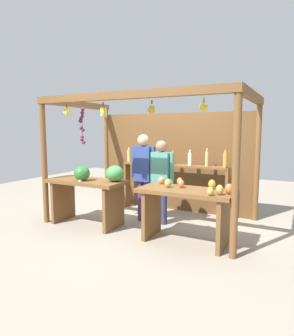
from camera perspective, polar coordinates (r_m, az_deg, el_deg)
The scene contains 7 objects.
ground_plane at distance 5.70m, azimuth 0.92°, elevation -10.01°, with size 12.00×12.00×0.00m, color gray.
market_stall at distance 5.86m, azimuth 2.88°, elevation 3.62°, with size 3.50×2.03×2.27m.
fruit_counter_left at distance 5.38m, azimuth -10.60°, elevation -3.53°, with size 1.48×0.64×1.09m.
fruit_counter_right at distance 4.54m, azimuth 7.58°, elevation -6.51°, with size 1.43×0.64×0.96m.
bottle_shelf_unit at distance 6.11m, azimuth 5.03°, elevation -1.05°, with size 2.25×0.22×1.35m.
vendor_man at distance 5.52m, azimuth -0.67°, elevation -0.31°, with size 0.48×0.22×1.61m.
vendor_woman at distance 5.35m, azimuth 2.71°, elevation -1.33°, with size 0.48×0.20×1.50m.
Camera 1 is at (2.46, -4.86, 1.68)m, focal length 32.11 mm.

